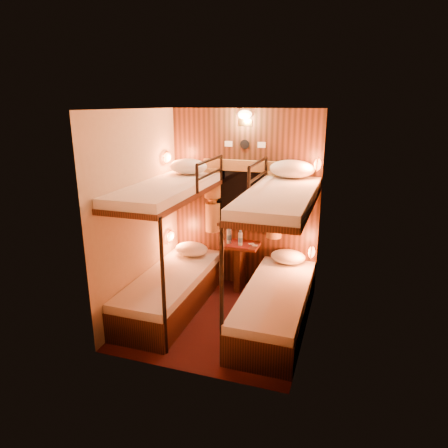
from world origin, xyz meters
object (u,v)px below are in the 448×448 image
(bunk_left, at_px, (171,266))
(bottle_left, at_px, (229,236))
(table, at_px, (240,260))
(bunk_right, at_px, (276,280))
(bottle_right, at_px, (240,239))

(bunk_left, distance_m, bottle_left, 0.92)
(table, xyz_separation_m, bottle_left, (-0.15, -0.03, 0.33))
(bunk_left, height_order, bottle_left, bunk_left)
(bunk_right, bearing_deg, bottle_right, 131.25)
(bunk_left, xyz_separation_m, bottle_right, (0.67, 0.71, 0.18))
(bunk_right, distance_m, table, 1.02)
(bottle_left, relative_size, bottle_right, 1.10)
(bunk_left, distance_m, bottle_right, 1.00)
(bunk_right, xyz_separation_m, table, (-0.65, 0.78, -0.14))
(bunk_left, relative_size, table, 2.90)
(bottle_left, bearing_deg, bunk_left, -123.76)
(bottle_right, bearing_deg, bottle_left, 167.74)
(table, height_order, bottle_left, bottle_left)
(table, bearing_deg, bottle_left, -168.24)
(bunk_right, bearing_deg, bunk_left, 180.00)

